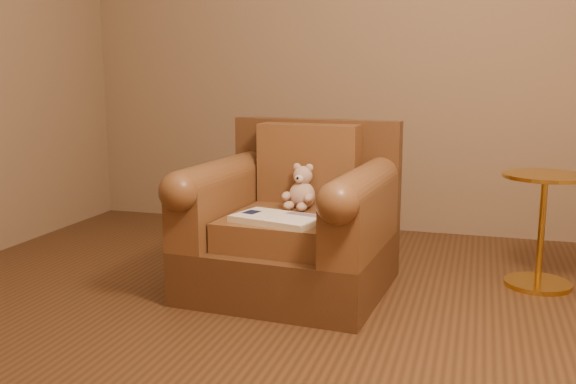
# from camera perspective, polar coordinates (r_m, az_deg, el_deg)

# --- Properties ---
(floor) EXTENTS (4.00, 4.00, 0.00)m
(floor) POSITION_cam_1_polar(r_m,az_deg,el_deg) (2.60, -0.98, -13.23)
(floor) COLOR #4F321B
(floor) RESTS_ON ground
(armchair) EXTENTS (0.96, 0.92, 0.81)m
(armchair) POSITION_cam_1_polar(r_m,az_deg,el_deg) (3.15, 0.50, -3.00)
(armchair) COLOR #50311A
(armchair) RESTS_ON floor
(teddy_bear) EXTENTS (0.16, 0.19, 0.23)m
(teddy_bear) POSITION_cam_1_polar(r_m,az_deg,el_deg) (3.18, 1.17, 0.07)
(teddy_bear) COLOR tan
(teddy_bear) RESTS_ON armchair
(guidebook) EXTENTS (0.43, 0.32, 0.03)m
(guidebook) POSITION_cam_1_polar(r_m,az_deg,el_deg) (2.89, -0.98, -2.40)
(guidebook) COLOR beige
(guidebook) RESTS_ON armchair
(side_table) EXTENTS (0.41, 0.41, 0.57)m
(side_table) POSITION_cam_1_polar(r_m,az_deg,el_deg) (3.40, 21.63, -2.87)
(side_table) COLOR gold
(side_table) RESTS_ON floor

